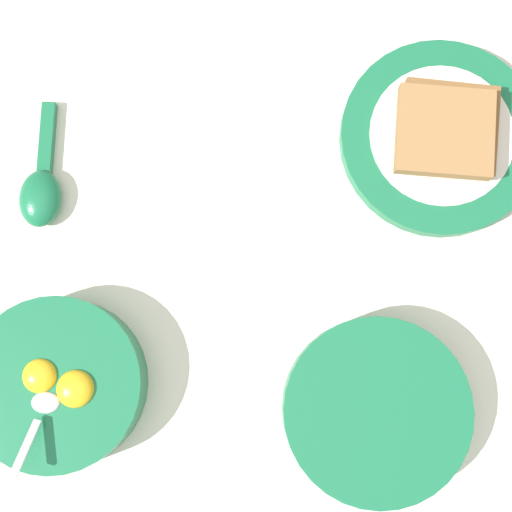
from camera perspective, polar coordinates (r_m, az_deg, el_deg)
ground_plane at (r=0.70m, az=-3.51°, el=-7.63°), size 3.00×3.00×0.00m
egg_bowl at (r=0.70m, az=-15.56°, el=-9.82°), size 0.16×0.16×0.08m
toast_plate at (r=0.75m, az=14.50°, el=9.14°), size 0.20×0.20×0.02m
toast_sandwich at (r=0.73m, az=15.05°, el=9.71°), size 0.11×0.10×0.03m
soup_spoon at (r=0.74m, az=-16.79°, el=5.17°), size 0.04×0.13×0.03m
congee_bowl at (r=0.69m, az=9.53°, el=-12.09°), size 0.17×0.17×0.04m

